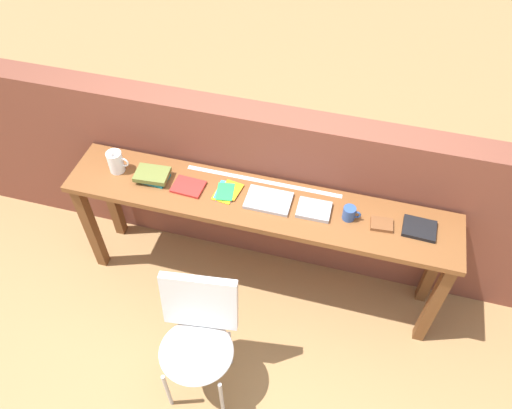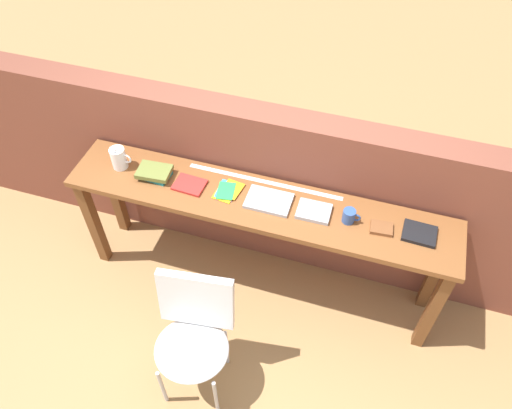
% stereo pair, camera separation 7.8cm
% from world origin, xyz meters
% --- Properties ---
extents(ground_plane, '(40.00, 40.00, 0.00)m').
position_xyz_m(ground_plane, '(0.00, 0.00, 0.00)').
color(ground_plane, '#9E7547').
extents(brick_wall_back, '(6.00, 0.20, 1.30)m').
position_xyz_m(brick_wall_back, '(0.00, 0.64, 0.65)').
color(brick_wall_back, brown).
rests_on(brick_wall_back, ground).
extents(sideboard, '(2.50, 0.44, 0.88)m').
position_xyz_m(sideboard, '(0.00, 0.30, 0.74)').
color(sideboard, brown).
rests_on(sideboard, ground).
extents(chair_white_moulded, '(0.49, 0.51, 0.89)m').
position_xyz_m(chair_white_moulded, '(-0.15, -0.49, 0.53)').
color(chair_white_moulded, silver).
rests_on(chair_white_moulded, ground).
extents(pitcher_white, '(0.14, 0.10, 0.18)m').
position_xyz_m(pitcher_white, '(-0.96, 0.32, 0.96)').
color(pitcher_white, white).
rests_on(pitcher_white, sideboard).
extents(book_stack_leftmost, '(0.22, 0.17, 0.06)m').
position_xyz_m(book_stack_leftmost, '(-0.71, 0.31, 0.91)').
color(book_stack_leftmost, '#19757A').
rests_on(book_stack_leftmost, sideboard).
extents(magazine_cycling, '(0.20, 0.16, 0.02)m').
position_xyz_m(magazine_cycling, '(-0.46, 0.29, 0.89)').
color(magazine_cycling, red).
rests_on(magazine_cycling, sideboard).
extents(pamphlet_pile_colourful, '(0.17, 0.20, 0.01)m').
position_xyz_m(pamphlet_pile_colourful, '(-0.21, 0.32, 0.89)').
color(pamphlet_pile_colourful, purple).
rests_on(pamphlet_pile_colourful, sideboard).
extents(book_open_centre, '(0.28, 0.19, 0.02)m').
position_xyz_m(book_open_centre, '(0.06, 0.31, 0.89)').
color(book_open_centre, '#9E9EA3').
rests_on(book_open_centre, sideboard).
extents(book_grey_hardcover, '(0.21, 0.16, 0.03)m').
position_xyz_m(book_grey_hardcover, '(0.35, 0.31, 0.89)').
color(book_grey_hardcover, '#9E9EA3').
rests_on(book_grey_hardcover, sideboard).
extents(mug, '(0.11, 0.08, 0.09)m').
position_xyz_m(mug, '(0.56, 0.31, 0.92)').
color(mug, '#2D4C8C').
rests_on(mug, sideboard).
extents(leather_journal_brown, '(0.14, 0.11, 0.02)m').
position_xyz_m(leather_journal_brown, '(0.76, 0.30, 0.89)').
color(leather_journal_brown, brown).
rests_on(leather_journal_brown, sideboard).
extents(book_repair_rightmost, '(0.20, 0.17, 0.02)m').
position_xyz_m(book_repair_rightmost, '(0.98, 0.33, 0.89)').
color(book_repair_rightmost, black).
rests_on(book_repair_rightmost, sideboard).
extents(ruler_metal_back_edge, '(1.03, 0.03, 0.00)m').
position_xyz_m(ruler_metal_back_edge, '(-0.01, 0.47, 0.88)').
color(ruler_metal_back_edge, silver).
rests_on(ruler_metal_back_edge, sideboard).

